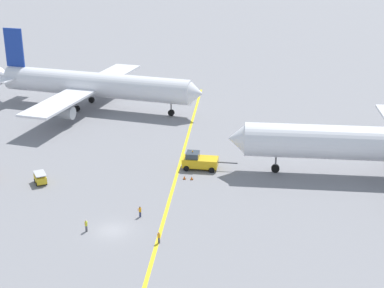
% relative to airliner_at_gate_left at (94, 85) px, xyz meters
% --- Properties ---
extents(ground_plane, '(600.00, 600.00, 0.00)m').
position_rel_airliner_at_gate_left_xyz_m(ground_plane, '(22.94, -49.21, -5.16)').
color(ground_plane, gray).
extents(taxiway_stripe, '(18.05, 118.78, 0.01)m').
position_rel_airliner_at_gate_left_xyz_m(taxiway_stripe, '(27.68, -39.21, -5.16)').
color(taxiway_stripe, yellow).
rests_on(taxiway_stripe, ground).
extents(airliner_at_gate_left, '(47.86, 43.92, 16.25)m').
position_rel_airliner_at_gate_left_xyz_m(airliner_at_gate_left, '(0.00, 0.00, 0.00)').
color(airliner_at_gate_left, silver).
rests_on(airliner_at_gate_left, ground).
extents(pushback_tug, '(8.95, 3.50, 3.05)m').
position_rel_airliner_at_gate_left_xyz_m(pushback_tug, '(29.22, -26.87, -3.86)').
color(pushback_tug, gold).
rests_on(pushback_tug, ground).
extents(gse_baggage_cart_near_cluster, '(2.94, 3.11, 1.71)m').
position_rel_airliner_at_gate_left_xyz_m(gse_baggage_cart_near_cluster, '(7.01, -38.20, -4.30)').
color(gse_baggage_cart_near_cluster, gold).
rests_on(gse_baggage_cart_near_cluster, ground).
extents(ground_crew_marshaller_foreground, '(0.36, 0.50, 1.65)m').
position_rel_airliner_at_gate_left_xyz_m(ground_crew_marshaller_foreground, '(19.75, -50.24, -4.30)').
color(ground_crew_marshaller_foreground, '#4C4C51').
rests_on(ground_crew_marshaller_foreground, ground).
extents(ground_crew_ramp_agent_by_cones, '(0.40, 0.43, 1.56)m').
position_rel_airliner_at_gate_left_xyz_m(ground_crew_ramp_agent_by_cones, '(25.20, -44.88, -4.35)').
color(ground_crew_ramp_agent_by_cones, '#2D3351').
rests_on(ground_crew_ramp_agent_by_cones, ground).
extents(ground_crew_wing_walker_right, '(0.36, 0.36, 1.56)m').
position_rel_airliner_at_gate_left_xyz_m(ground_crew_wing_walker_right, '(29.62, -50.81, -4.36)').
color(ground_crew_wing_walker_right, '#4C4C51').
rests_on(ground_crew_wing_walker_right, ground).
extents(traffic_cone_wingtip_port, '(0.44, 0.44, 0.60)m').
position_rel_airliner_at_gate_left_xyz_m(traffic_cone_wingtip_port, '(29.09, -31.45, -4.88)').
color(traffic_cone_wingtip_port, orange).
rests_on(traffic_cone_wingtip_port, ground).
extents(traffic_cone_wingtip_starboard, '(0.44, 0.44, 0.60)m').
position_rel_airliner_at_gate_left_xyz_m(traffic_cone_wingtip_starboard, '(27.94, -31.54, -4.88)').
color(traffic_cone_wingtip_starboard, orange).
rests_on(traffic_cone_wingtip_starboard, ground).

